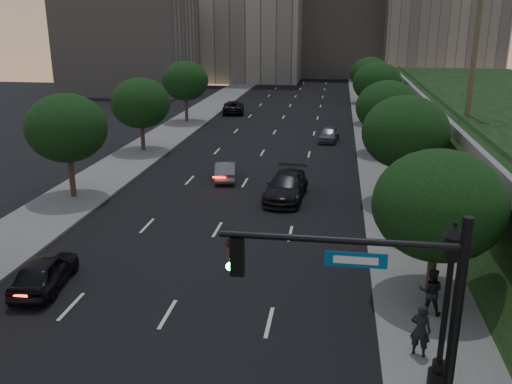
% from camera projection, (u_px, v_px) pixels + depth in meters
% --- Properties ---
extents(road_surface, '(16.00, 140.00, 0.02)m').
position_uv_depth(road_surface, '(259.00, 159.00, 44.65)').
color(road_surface, black).
rests_on(road_surface, ground).
extents(sidewalk_right, '(4.50, 140.00, 0.15)m').
position_uv_depth(sidewalk_right, '(386.00, 162.00, 43.18)').
color(sidewalk_right, slate).
rests_on(sidewalk_right, ground).
extents(sidewalk_left, '(4.50, 140.00, 0.15)m').
position_uv_depth(sidewalk_left, '(140.00, 153.00, 46.08)').
color(sidewalk_left, slate).
rests_on(sidewalk_left, ground).
extents(parapet_wall, '(0.35, 90.00, 0.70)m').
position_uv_depth(parapet_wall, '(438.00, 114.00, 39.53)').
color(parapet_wall, slate).
rests_on(parapet_wall, embankment).
extents(office_block_mid, '(22.00, 18.00, 26.00)m').
position_uv_depth(office_block_mid, '(341.00, 8.00, 107.65)').
color(office_block_mid, gray).
rests_on(office_block_mid, ground).
extents(office_block_filler, '(18.00, 16.00, 14.00)m').
position_uv_depth(office_block_filler, '(130.00, 46.00, 83.87)').
color(office_block_filler, gray).
rests_on(office_block_filler, ground).
extents(tree_right_a, '(5.20, 5.20, 6.24)m').
position_uv_depth(tree_right_a, '(439.00, 205.00, 21.25)').
color(tree_right_a, '#38281C').
rests_on(tree_right_a, ground).
extents(tree_right_b, '(5.20, 5.20, 6.74)m').
position_uv_depth(tree_right_b, '(405.00, 132.00, 32.40)').
color(tree_right_b, '#38281C').
rests_on(tree_right_b, ground).
extents(tree_right_c, '(5.20, 5.20, 6.24)m').
position_uv_depth(tree_right_c, '(387.00, 107.00, 44.80)').
color(tree_right_c, '#38281C').
rests_on(tree_right_c, ground).
extents(tree_right_d, '(5.20, 5.20, 6.74)m').
position_uv_depth(tree_right_d, '(377.00, 83.00, 57.83)').
color(tree_right_d, '#38281C').
rests_on(tree_right_d, ground).
extents(tree_right_e, '(5.20, 5.20, 6.24)m').
position_uv_depth(tree_right_e, '(370.00, 74.00, 72.11)').
color(tree_right_e, '#38281C').
rests_on(tree_right_e, ground).
extents(tree_left_b, '(5.00, 5.00, 6.71)m').
position_uv_depth(tree_left_b, '(67.00, 128.00, 33.41)').
color(tree_left_b, '#38281C').
rests_on(tree_left_b, ground).
extents(tree_left_c, '(5.00, 5.00, 6.34)m').
position_uv_depth(tree_left_c, '(141.00, 103.00, 45.77)').
color(tree_left_c, '#38281C').
rests_on(tree_left_c, ground).
extents(tree_left_d, '(5.00, 5.00, 6.71)m').
position_uv_depth(tree_left_d, '(185.00, 81.00, 58.84)').
color(tree_left_d, '#38281C').
rests_on(tree_left_d, ground).
extents(traffic_signal_mast, '(5.68, 0.56, 7.00)m').
position_uv_depth(traffic_signal_mast, '(403.00, 348.00, 12.63)').
color(traffic_signal_mast, black).
rests_on(traffic_signal_mast, ground).
extents(street_lamp, '(0.64, 0.64, 5.62)m').
position_uv_depth(street_lamp, '(445.00, 316.00, 16.01)').
color(street_lamp, black).
rests_on(street_lamp, ground).
extents(sedan_near_left, '(2.27, 4.53, 1.48)m').
position_uv_depth(sedan_near_left, '(44.00, 272.00, 23.02)').
color(sedan_near_left, black).
rests_on(sedan_near_left, ground).
extents(sedan_mid_left, '(2.10, 4.21, 1.33)m').
position_uv_depth(sedan_mid_left, '(225.00, 171.00, 38.69)').
color(sedan_mid_left, slate).
rests_on(sedan_mid_left, ground).
extents(sedan_far_left, '(3.33, 5.73, 1.50)m').
position_uv_depth(sedan_far_left, '(233.00, 107.00, 65.98)').
color(sedan_far_left, black).
rests_on(sedan_far_left, ground).
extents(sedan_near_right, '(2.70, 5.84, 1.65)m').
position_uv_depth(sedan_near_right, '(286.00, 186.00, 34.48)').
color(sedan_near_right, black).
rests_on(sedan_near_right, ground).
extents(sedan_far_right, '(2.12, 4.25, 1.39)m').
position_uv_depth(sedan_far_right, '(329.00, 134.00, 50.80)').
color(sedan_far_right, slate).
rests_on(sedan_far_right, ground).
extents(pedestrian_a, '(0.81, 0.68, 1.89)m').
position_uv_depth(pedestrian_a, '(420.00, 330.00, 18.06)').
color(pedestrian_a, black).
rests_on(pedestrian_a, sidewalk_right).
extents(pedestrian_b, '(1.04, 0.88, 1.87)m').
position_uv_depth(pedestrian_b, '(431.00, 291.00, 20.66)').
color(pedestrian_b, black).
rests_on(pedestrian_b, sidewalk_right).
extents(pedestrian_c, '(0.93, 0.42, 1.55)m').
position_uv_depth(pedestrian_c, '(401.00, 232.00, 26.81)').
color(pedestrian_c, black).
rests_on(pedestrian_c, sidewalk_right).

